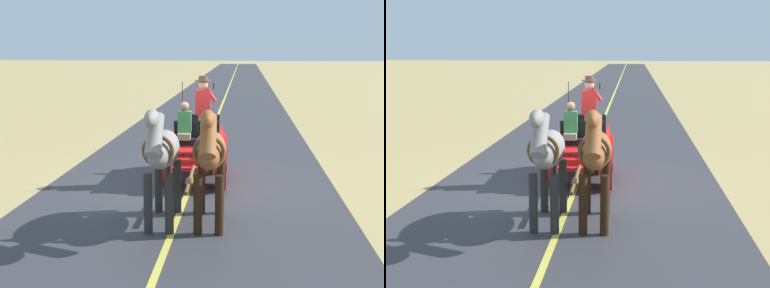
# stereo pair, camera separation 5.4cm
# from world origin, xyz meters

# --- Properties ---
(ground_plane) EXTENTS (200.00, 200.00, 0.00)m
(ground_plane) POSITION_xyz_m (0.00, 0.00, 0.00)
(ground_plane) COLOR tan
(road_surface) EXTENTS (6.57, 160.00, 0.01)m
(road_surface) POSITION_xyz_m (0.00, 0.00, 0.00)
(road_surface) COLOR #38383D
(road_surface) RESTS_ON ground
(road_centre_stripe) EXTENTS (0.12, 160.00, 0.00)m
(road_centre_stripe) POSITION_xyz_m (0.00, 0.00, 0.01)
(road_centre_stripe) COLOR #DBCC4C
(road_centre_stripe) RESTS_ON road_surface
(horse_drawn_carriage) EXTENTS (1.48, 4.51, 2.50)m
(horse_drawn_carriage) POSITION_xyz_m (-0.10, -0.36, 0.82)
(horse_drawn_carriage) COLOR red
(horse_drawn_carriage) RESTS_ON ground
(horse_near_side) EXTENTS (0.61, 2.13, 2.21)m
(horse_near_side) POSITION_xyz_m (-0.61, 2.66, 1.32)
(horse_near_side) COLOR brown
(horse_near_side) RESTS_ON ground
(horse_off_side) EXTENTS (0.58, 2.13, 2.21)m
(horse_off_side) POSITION_xyz_m (0.22, 2.68, 1.32)
(horse_off_side) COLOR gray
(horse_off_side) RESTS_ON ground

